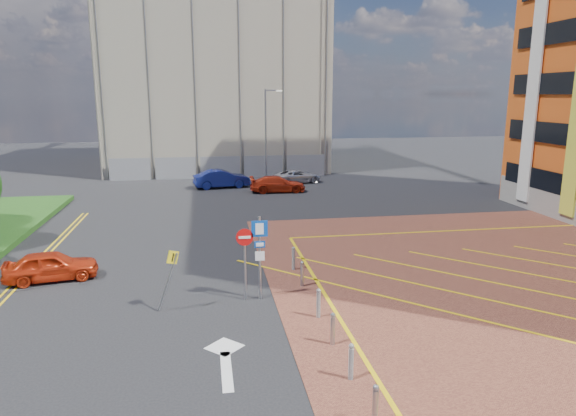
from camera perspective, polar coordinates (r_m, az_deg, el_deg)
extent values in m
plane|color=black|center=(18.77, -4.30, -11.27)|extent=(140.00, 140.00, 0.00)
cylinder|color=#9EA0A8|center=(45.58, -2.49, 8.05)|extent=(0.16, 0.16, 8.00)
cylinder|color=#9EA0A8|center=(45.51, -1.77, 12.93)|extent=(1.20, 0.10, 0.10)
cube|color=silver|center=(45.60, -1.00, 12.90)|extent=(0.50, 0.15, 0.12)
cylinder|color=#9EA0A8|center=(19.17, -3.15, -5.61)|extent=(0.10, 0.10, 3.20)
cube|color=#0942A6|center=(18.81, -3.19, -2.31)|extent=(0.60, 0.04, 0.60)
cube|color=white|center=(18.79, -3.18, -2.33)|extent=(0.30, 0.02, 0.42)
cube|color=#0942A6|center=(18.97, -3.16, -4.06)|extent=(0.40, 0.04, 0.25)
cube|color=white|center=(18.95, -3.16, -4.08)|extent=(0.28, 0.02, 0.14)
cube|color=white|center=(19.11, -3.15, -5.35)|extent=(0.35, 0.04, 0.35)
cylinder|color=#9EA0A8|center=(19.20, -4.79, -6.39)|extent=(0.08, 0.08, 2.70)
cylinder|color=red|center=(18.84, -4.84, -3.25)|extent=(0.64, 0.04, 0.64)
cube|color=white|center=(18.82, -4.83, -3.28)|extent=(0.44, 0.02, 0.10)
cylinder|color=#9EA0A8|center=(18.75, -13.22, -7.98)|extent=(0.81, 0.08, 2.10)
cube|color=yellow|center=(18.41, -12.68, -5.37)|extent=(0.43, 0.43, 0.57)
cylinder|color=#9EA0A8|center=(12.90, 9.66, -21.03)|extent=(0.14, 0.14, 0.90)
cylinder|color=black|center=(14.52, 7.01, -16.81)|extent=(0.14, 0.14, 0.90)
cylinder|color=#9EA0A8|center=(16.23, 4.99, -13.44)|extent=(0.14, 0.14, 0.90)
cylinder|color=black|center=(17.99, 3.40, -10.70)|extent=(0.14, 0.14, 0.90)
cylinder|color=#9EA0A8|center=(20.72, 1.58, -7.48)|extent=(0.14, 0.14, 0.90)
cylinder|color=black|center=(22.58, 0.62, -5.77)|extent=(0.14, 0.14, 0.90)
cube|color=#A89E8A|center=(57.24, -8.20, 15.86)|extent=(21.20, 19.20, 22.00)
cube|color=gold|center=(59.96, -6.38, 21.52)|extent=(0.90, 0.90, 34.00)
cube|color=gray|center=(47.63, -6.34, 4.54)|extent=(21.60, 0.06, 2.00)
imported|color=red|center=(23.51, -24.82, -5.84)|extent=(3.86, 2.11, 1.24)
imported|color=navy|center=(42.64, -7.40, 3.25)|extent=(4.77, 2.34, 1.50)
imported|color=red|center=(40.44, -1.15, 2.67)|extent=(4.40, 1.89, 1.26)
imported|color=#B9B8C0|center=(44.67, 1.06, 3.54)|extent=(4.53, 2.95, 1.16)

